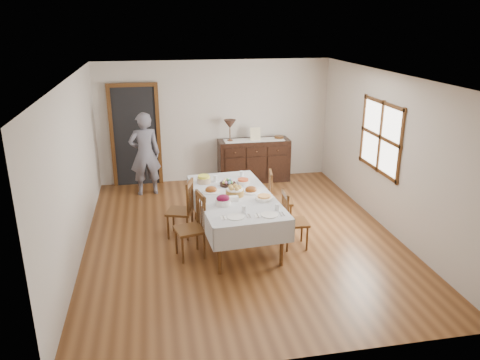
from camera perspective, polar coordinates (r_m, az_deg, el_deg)
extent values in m
plane|color=brown|center=(7.80, 0.14, -6.85)|extent=(6.00, 6.00, 0.00)
cube|color=silver|center=(7.06, 0.15, 12.49)|extent=(5.00, 6.00, 0.02)
cube|color=beige|center=(10.19, -3.06, 7.14)|extent=(5.00, 0.02, 2.60)
cube|color=beige|center=(4.62, 7.26, -8.34)|extent=(5.00, 0.02, 2.60)
cube|color=beige|center=(7.30, -19.52, 1.14)|extent=(0.02, 6.00, 2.60)
cube|color=beige|center=(8.15, 17.70, 3.17)|extent=(0.02, 6.00, 2.60)
cube|color=white|center=(8.35, 16.82, 5.06)|extent=(0.02, 1.30, 1.10)
cube|color=#523015|center=(8.35, 16.74, 5.05)|extent=(0.03, 1.46, 1.26)
cube|color=black|center=(10.13, -12.61, 5.17)|extent=(0.90, 0.06, 2.10)
cube|color=#523015|center=(10.11, -12.61, 5.15)|extent=(1.04, 0.08, 2.18)
cube|color=silver|center=(7.36, -0.69, -1.96)|extent=(1.28, 2.32, 0.04)
cylinder|color=#523015|center=(6.57, -2.52, -8.57)|extent=(0.06, 0.06, 0.73)
cylinder|color=#523015|center=(6.80, 5.13, -7.62)|extent=(0.06, 0.06, 0.73)
cylinder|color=#523015|center=(8.31, -5.38, -2.50)|extent=(0.06, 0.06, 0.73)
cylinder|color=#523015|center=(8.49, 0.74, -1.93)|extent=(0.06, 0.06, 0.73)
cube|color=silver|center=(7.31, -5.04, -3.49)|extent=(0.18, 2.28, 0.35)
cube|color=silver|center=(7.57, 3.52, -2.65)|extent=(0.18, 2.28, 0.35)
cube|color=silver|center=(6.42, 1.79, -6.77)|extent=(1.16, 0.10, 0.35)
cube|color=silver|center=(8.45, -2.55, -0.25)|extent=(1.16, 0.10, 0.35)
cube|color=#523015|center=(7.03, -6.16, -6.04)|extent=(0.49, 0.49, 0.04)
cylinder|color=#523015|center=(7.23, -7.77, -7.38)|extent=(0.04, 0.04, 0.42)
cylinder|color=#523015|center=(6.94, -7.00, -8.52)|extent=(0.04, 0.04, 0.42)
cylinder|color=#523015|center=(7.31, -5.24, -6.95)|extent=(0.04, 0.04, 0.42)
cylinder|color=#523015|center=(7.03, -4.38, -8.06)|extent=(0.04, 0.04, 0.42)
cylinder|color=#523015|center=(7.12, -5.24, -3.25)|extent=(0.04, 0.04, 0.55)
cylinder|color=#523015|center=(6.81, -4.30, -4.29)|extent=(0.04, 0.04, 0.55)
cube|color=#523015|center=(6.88, -4.84, -1.95)|extent=(0.12, 0.39, 0.08)
cylinder|color=#523015|center=(7.05, -5.01, -3.65)|extent=(0.02, 0.02, 0.45)
cylinder|color=#523015|center=(6.97, -4.78, -3.91)|extent=(0.02, 0.02, 0.45)
cylinder|color=#523015|center=(6.90, -4.54, -4.17)|extent=(0.02, 0.02, 0.45)
cube|color=#523015|center=(7.71, -7.35, -3.83)|extent=(0.51, 0.51, 0.04)
cylinder|color=#523015|center=(7.98, -8.12, -4.80)|extent=(0.03, 0.03, 0.41)
cylinder|color=#523015|center=(7.70, -8.76, -5.76)|extent=(0.03, 0.03, 0.41)
cylinder|color=#523015|center=(7.90, -5.85, -4.95)|extent=(0.03, 0.03, 0.41)
cylinder|color=#523015|center=(7.62, -6.41, -5.93)|extent=(0.03, 0.03, 0.41)
cylinder|color=#523015|center=(7.72, -5.82, -1.60)|extent=(0.04, 0.04, 0.53)
cylinder|color=#523015|center=(7.41, -6.42, -2.53)|extent=(0.04, 0.04, 0.53)
cube|color=#523015|center=(7.49, -6.18, -0.42)|extent=(0.16, 0.37, 0.08)
cylinder|color=#523015|center=(7.65, -5.96, -1.96)|extent=(0.02, 0.02, 0.44)
cylinder|color=#523015|center=(7.57, -6.11, -2.19)|extent=(0.02, 0.02, 0.44)
cylinder|color=#523015|center=(7.49, -6.26, -2.43)|extent=(0.02, 0.02, 0.44)
cube|color=#523015|center=(7.35, 6.76, -5.17)|extent=(0.40, 0.40, 0.04)
cylinder|color=#523015|center=(7.34, 8.18, -7.11)|extent=(0.03, 0.03, 0.39)
cylinder|color=#523015|center=(7.61, 7.54, -6.09)|extent=(0.03, 0.03, 0.39)
cylinder|color=#523015|center=(7.27, 5.81, -7.29)|extent=(0.03, 0.03, 0.39)
cylinder|color=#523015|center=(7.54, 5.26, -6.26)|extent=(0.03, 0.03, 0.39)
cylinder|color=#523015|center=(7.06, 5.81, -3.92)|extent=(0.04, 0.04, 0.51)
cylinder|color=#523015|center=(7.35, 5.21, -2.93)|extent=(0.04, 0.04, 0.51)
cube|color=#523015|center=(7.12, 5.56, -1.79)|extent=(0.05, 0.37, 0.07)
cylinder|color=#523015|center=(7.14, 5.65, -3.80)|extent=(0.02, 0.02, 0.42)
cylinder|color=#523015|center=(7.21, 5.50, -3.54)|extent=(0.02, 0.02, 0.42)
cylinder|color=#523015|center=(7.28, 5.35, -3.30)|extent=(0.02, 0.02, 0.42)
cube|color=#523015|center=(8.10, 4.98, -2.58)|extent=(0.46, 0.46, 0.04)
cylinder|color=#523015|center=(8.06, 6.19, -4.48)|extent=(0.03, 0.03, 0.41)
cylinder|color=#523015|center=(8.35, 5.93, -3.59)|extent=(0.03, 0.03, 0.41)
cylinder|color=#523015|center=(8.02, 3.89, -4.51)|extent=(0.03, 0.03, 0.41)
cylinder|color=#523015|center=(8.32, 3.71, -3.61)|extent=(0.03, 0.03, 0.41)
cylinder|color=#523015|center=(7.83, 3.83, -1.24)|extent=(0.04, 0.04, 0.53)
cylinder|color=#523015|center=(8.15, 3.64, -0.40)|extent=(0.04, 0.04, 0.53)
cube|color=#523015|center=(7.91, 3.77, 0.75)|extent=(0.10, 0.38, 0.08)
cylinder|color=#523015|center=(7.91, 3.78, -1.15)|extent=(0.02, 0.02, 0.44)
cylinder|color=#523015|center=(7.99, 3.73, -0.94)|extent=(0.02, 0.02, 0.44)
cylinder|color=#523015|center=(8.07, 3.69, -0.73)|extent=(0.02, 0.02, 0.44)
cube|color=black|center=(10.27, 1.68, 2.42)|extent=(1.54, 0.51, 0.92)
cube|color=black|center=(9.85, -0.60, 3.38)|extent=(0.43, 0.02, 0.18)
sphere|color=brown|center=(9.83, -0.58, 3.35)|extent=(0.03, 0.03, 0.03)
cube|color=black|center=(9.94, 2.03, 3.52)|extent=(0.43, 0.02, 0.18)
sphere|color=brown|center=(9.92, 2.05, 3.49)|extent=(0.03, 0.03, 0.03)
cube|color=black|center=(10.05, 4.61, 3.64)|extent=(0.43, 0.02, 0.18)
sphere|color=brown|center=(10.03, 4.64, 3.61)|extent=(0.03, 0.03, 0.03)
imported|color=slate|center=(9.53, -11.54, 3.45)|extent=(0.61, 0.43, 1.80)
cylinder|color=olive|center=(7.31, -0.64, -1.57)|extent=(0.28, 0.28, 0.09)
cylinder|color=white|center=(7.29, -0.65, -1.15)|extent=(0.26, 0.26, 0.02)
sphere|color=tan|center=(7.29, -0.10, -0.89)|extent=(0.08, 0.08, 0.08)
sphere|color=tan|center=(7.35, -0.57, -0.74)|extent=(0.08, 0.08, 0.08)
sphere|color=tan|center=(7.31, -1.15, -0.84)|extent=(0.08, 0.08, 0.08)
sphere|color=tan|center=(7.23, -1.04, -1.07)|extent=(0.08, 0.08, 0.08)
sphere|color=tan|center=(7.22, -0.38, -1.10)|extent=(0.08, 0.08, 0.08)
cylinder|color=black|center=(7.76, -1.51, -0.50)|extent=(0.27, 0.27, 0.05)
ellipsoid|color=pink|center=(7.76, -0.97, -0.13)|extent=(0.05, 0.05, 0.06)
ellipsoid|color=#6CABE3|center=(7.80, -1.16, -0.02)|extent=(0.05, 0.05, 0.06)
ellipsoid|color=#73C06E|center=(7.81, -1.51, 0.02)|extent=(0.05, 0.05, 0.06)
ellipsoid|color=#F9CC62|center=(7.80, -1.86, -0.03)|extent=(0.05, 0.05, 0.06)
ellipsoid|color=#AB84CD|center=(7.76, -2.05, -0.13)|extent=(0.05, 0.05, 0.06)
ellipsoid|color=#F9FD61|center=(7.71, -1.99, -0.26)|extent=(0.05, 0.05, 0.06)
ellipsoid|color=pink|center=(7.68, -1.71, -0.34)|extent=(0.05, 0.05, 0.06)
ellipsoid|color=#6CABE3|center=(7.68, -1.33, -0.33)|extent=(0.05, 0.05, 0.06)
ellipsoid|color=#73C06E|center=(7.71, -1.04, -0.25)|extent=(0.05, 0.05, 0.06)
cylinder|color=white|center=(7.49, -3.54, -1.40)|extent=(0.29, 0.29, 0.02)
ellipsoid|color=brown|center=(7.48, -3.55, -1.18)|extent=(0.19, 0.16, 0.11)
cylinder|color=white|center=(7.48, 1.34, -1.40)|extent=(0.30, 0.30, 0.02)
ellipsoid|color=brown|center=(7.46, 1.34, -1.18)|extent=(0.19, 0.16, 0.11)
cylinder|color=white|center=(6.97, -2.08, -2.72)|extent=(0.23, 0.23, 0.08)
ellipsoid|color=maroon|center=(6.94, -2.08, -2.25)|extent=(0.20, 0.17, 0.11)
cylinder|color=white|center=(7.83, 0.38, -0.26)|extent=(0.22, 0.22, 0.06)
cylinder|color=#D04D25|center=(7.82, 0.38, 0.04)|extent=(0.18, 0.18, 0.03)
cylinder|color=tan|center=(7.90, -4.43, -0.03)|extent=(0.24, 0.24, 0.09)
cylinder|color=yellow|center=(7.88, -4.44, 0.41)|extent=(0.20, 0.20, 0.04)
cylinder|color=white|center=(7.15, 2.96, -2.26)|extent=(0.27, 0.27, 0.05)
cylinder|color=#FBA955|center=(7.14, 2.96, -1.98)|extent=(0.20, 0.20, 0.02)
cube|color=white|center=(7.11, -0.77, -2.27)|extent=(0.15, 0.10, 0.07)
cylinder|color=white|center=(6.55, -0.54, -4.51)|extent=(0.25, 0.25, 0.01)
cube|color=white|center=(6.52, -2.02, -4.64)|extent=(0.09, 0.13, 0.01)
cube|color=silver|center=(6.52, -2.02, -4.60)|extent=(0.03, 0.16, 0.01)
cube|color=silver|center=(6.57, 0.84, -4.43)|extent=(0.02, 0.18, 0.01)
cube|color=silver|center=(6.58, 1.18, -4.40)|extent=(0.03, 0.14, 0.01)
cylinder|color=white|center=(6.69, 0.50, -3.56)|extent=(0.07, 0.07, 0.10)
cylinder|color=white|center=(6.63, 3.61, -4.25)|extent=(0.25, 0.25, 0.01)
cube|color=white|center=(6.59, 2.18, -4.39)|extent=(0.09, 0.13, 0.01)
cube|color=silver|center=(6.59, 2.18, -4.34)|extent=(0.03, 0.16, 0.01)
cube|color=silver|center=(6.67, 4.95, -4.16)|extent=(0.02, 0.18, 0.01)
cube|color=silver|center=(6.68, 5.28, -4.13)|extent=(0.03, 0.14, 0.01)
cylinder|color=white|center=(6.78, 4.54, -3.31)|extent=(0.07, 0.07, 0.10)
cylinder|color=white|center=(7.93, -3.03, 0.16)|extent=(0.07, 0.07, 0.11)
cylinder|color=white|center=(8.16, 0.21, 0.72)|extent=(0.07, 0.07, 0.11)
cube|color=white|center=(10.11, 1.71, 4.90)|extent=(1.30, 0.35, 0.01)
cylinder|color=brown|center=(10.03, -1.23, 4.85)|extent=(0.12, 0.12, 0.03)
cylinder|color=brown|center=(10.00, -1.24, 5.62)|extent=(0.02, 0.02, 0.25)
cone|color=#442B21|center=(9.95, -1.24, 6.83)|extent=(0.26, 0.26, 0.18)
cube|color=beige|center=(10.06, 1.88, 5.62)|extent=(0.22, 0.08, 0.28)
cylinder|color=#523015|center=(10.28, 4.78, 5.22)|extent=(0.20, 0.20, 0.06)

